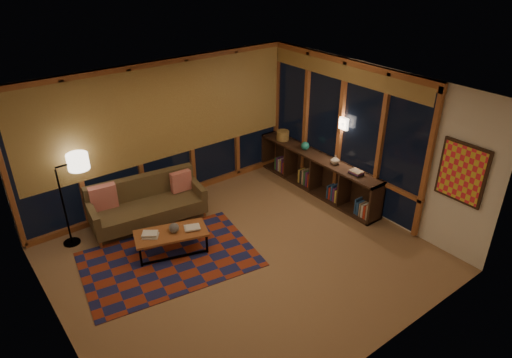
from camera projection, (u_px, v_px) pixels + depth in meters
floor at (243, 258)px, 7.31m from camera, size 5.50×5.00×0.01m
ceiling at (240, 95)px, 6.04m from camera, size 5.50×5.00×0.01m
walls at (242, 184)px, 6.68m from camera, size 5.51×5.01×2.70m
window_wall_back at (165, 134)px, 8.38m from camera, size 5.30×0.16×2.60m
window_wall_right at (339, 131)px, 8.53m from camera, size 0.16×3.70×2.60m
wall_art at (462, 173)px, 6.78m from camera, size 0.06×0.74×0.94m
wall_sconce at (344, 124)px, 8.30m from camera, size 0.12×0.18×0.22m
sofa at (147, 204)px, 8.03m from camera, size 2.05×1.05×0.80m
pillow_left at (103, 197)px, 7.80m from camera, size 0.47×0.21×0.45m
pillow_right at (181, 182)px, 8.34m from camera, size 0.38×0.15×0.38m
area_rug at (170, 259)px, 7.28m from camera, size 2.90×2.17×0.01m
coffee_table at (172, 242)px, 7.37m from camera, size 1.25×0.84×0.38m
book_stack_a at (150, 234)px, 7.18m from camera, size 0.28×0.27×0.06m
book_stack_b at (192, 227)px, 7.36m from camera, size 0.32×0.29×0.05m
ceramic_pot at (174, 228)px, 7.25m from camera, size 0.22×0.22×0.16m
floor_lamp at (63, 203)px, 7.32m from camera, size 0.53×0.36×1.55m
bookshelf at (316, 173)px, 9.11m from camera, size 0.40×3.06×0.77m
basket at (283, 135)px, 9.60m from camera, size 0.30×0.30×0.20m
teal_bowl at (305, 146)px, 9.15m from camera, size 0.21×0.21×0.17m
vase at (335, 160)px, 8.57m from camera, size 0.22×0.22×0.18m
shelf_book_stack at (356, 172)px, 8.22m from camera, size 0.23×0.29×0.07m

